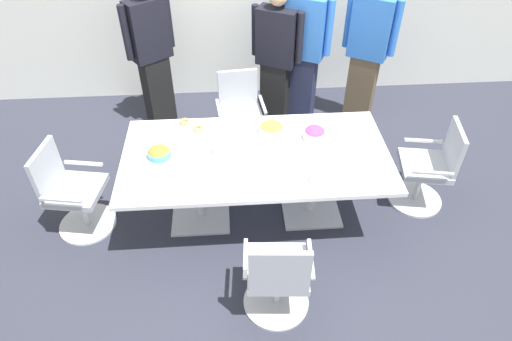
{
  "coord_description": "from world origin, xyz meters",
  "views": [
    {
      "loc": [
        -0.22,
        -3.12,
        3.27
      ],
      "look_at": [
        0.0,
        0.0,
        0.55
      ],
      "focal_mm": 31.4,
      "sensor_mm": 36.0,
      "label": 1
    }
  ],
  "objects_px": {
    "person_standing_0": "(152,51)",
    "snack_bowl_pretzels": "(159,153)",
    "person_standing_2": "(304,49)",
    "donut_platter": "(184,130)",
    "office_chair_1": "(241,117)",
    "person_standing_3": "(368,49)",
    "napkin_pile": "(221,147)",
    "office_chair_0": "(429,170)",
    "office_chair_3": "(278,278)",
    "snack_bowl_candy_mix": "(315,133)",
    "conference_table": "(256,164)",
    "person_standing_1": "(276,57)",
    "snack_bowl_chips_yellow": "(272,128)",
    "plate_stack": "(320,178)",
    "office_chair_2": "(72,194)"
  },
  "relations": [
    {
      "from": "snack_bowl_chips_yellow",
      "to": "person_standing_3",
      "type": "bearing_deg",
      "value": 45.41
    },
    {
      "from": "plate_stack",
      "to": "snack_bowl_candy_mix",
      "type": "bearing_deg",
      "value": 85.26
    },
    {
      "from": "person_standing_2",
      "to": "donut_platter",
      "type": "relative_size",
      "value": 4.95
    },
    {
      "from": "napkin_pile",
      "to": "office_chair_2",
      "type": "bearing_deg",
      "value": -175.31
    },
    {
      "from": "office_chair_0",
      "to": "donut_platter",
      "type": "distance_m",
      "value": 2.41
    },
    {
      "from": "person_standing_1",
      "to": "conference_table",
      "type": "bearing_deg",
      "value": 105.36
    },
    {
      "from": "snack_bowl_chips_yellow",
      "to": "person_standing_1",
      "type": "bearing_deg",
      "value": 82.13
    },
    {
      "from": "snack_bowl_candy_mix",
      "to": "plate_stack",
      "type": "bearing_deg",
      "value": -94.74
    },
    {
      "from": "person_standing_0",
      "to": "person_standing_2",
      "type": "xyz_separation_m",
      "value": [
        1.75,
        -0.12,
        0.02
      ]
    },
    {
      "from": "office_chair_1",
      "to": "snack_bowl_pretzels",
      "type": "height_order",
      "value": "office_chair_1"
    },
    {
      "from": "office_chair_0",
      "to": "person_standing_2",
      "type": "distance_m",
      "value": 1.94
    },
    {
      "from": "office_chair_0",
      "to": "person_standing_1",
      "type": "bearing_deg",
      "value": 51.42
    },
    {
      "from": "office_chair_3",
      "to": "person_standing_1",
      "type": "distance_m",
      "value": 2.73
    },
    {
      "from": "person_standing_0",
      "to": "person_standing_1",
      "type": "xyz_separation_m",
      "value": [
        1.43,
        -0.14,
        -0.06
      ]
    },
    {
      "from": "person_standing_1",
      "to": "person_standing_2",
      "type": "xyz_separation_m",
      "value": [
        0.32,
        0.02,
        0.08
      ]
    },
    {
      "from": "conference_table",
      "to": "snack_bowl_candy_mix",
      "type": "relative_size",
      "value": 11.59
    },
    {
      "from": "snack_bowl_candy_mix",
      "to": "person_standing_0",
      "type": "bearing_deg",
      "value": 136.95
    },
    {
      "from": "office_chair_3",
      "to": "snack_bowl_candy_mix",
      "type": "distance_m",
      "value": 1.43
    },
    {
      "from": "person_standing_0",
      "to": "napkin_pile",
      "type": "relative_size",
      "value": 12.51
    },
    {
      "from": "office_chair_1",
      "to": "person_standing_0",
      "type": "bearing_deg",
      "value": -38.26
    },
    {
      "from": "conference_table",
      "to": "donut_platter",
      "type": "relative_size",
      "value": 6.47
    },
    {
      "from": "plate_stack",
      "to": "donut_platter",
      "type": "bearing_deg",
      "value": 146.3
    },
    {
      "from": "snack_bowl_candy_mix",
      "to": "office_chair_2",
      "type": "bearing_deg",
      "value": -174.0
    },
    {
      "from": "office_chair_0",
      "to": "snack_bowl_candy_mix",
      "type": "distance_m",
      "value": 1.22
    },
    {
      "from": "person_standing_2",
      "to": "person_standing_1",
      "type": "bearing_deg",
      "value": 30.19
    },
    {
      "from": "office_chair_3",
      "to": "plate_stack",
      "type": "xyz_separation_m",
      "value": [
        0.42,
        0.7,
        0.37
      ]
    },
    {
      "from": "napkin_pile",
      "to": "office_chair_3",
      "type": "bearing_deg",
      "value": -71.04
    },
    {
      "from": "office_chair_1",
      "to": "plate_stack",
      "type": "xyz_separation_m",
      "value": [
        0.61,
        -1.5,
        0.37
      ]
    },
    {
      "from": "person_standing_3",
      "to": "napkin_pile",
      "type": "relative_size",
      "value": 12.7
    },
    {
      "from": "office_chair_3",
      "to": "snack_bowl_candy_mix",
      "type": "relative_size",
      "value": 4.39
    },
    {
      "from": "person_standing_0",
      "to": "snack_bowl_pretzels",
      "type": "distance_m",
      "value": 1.72
    },
    {
      "from": "person_standing_0",
      "to": "person_standing_1",
      "type": "bearing_deg",
      "value": 139.14
    },
    {
      "from": "snack_bowl_candy_mix",
      "to": "napkin_pile",
      "type": "height_order",
      "value": "snack_bowl_candy_mix"
    },
    {
      "from": "conference_table",
      "to": "donut_platter",
      "type": "height_order",
      "value": "donut_platter"
    },
    {
      "from": "person_standing_2",
      "to": "donut_platter",
      "type": "height_order",
      "value": "person_standing_2"
    },
    {
      "from": "office_chair_1",
      "to": "snack_bowl_chips_yellow",
      "type": "height_order",
      "value": "office_chair_1"
    },
    {
      "from": "office_chair_3",
      "to": "snack_bowl_chips_yellow",
      "type": "relative_size",
      "value": 3.68
    },
    {
      "from": "office_chair_0",
      "to": "office_chair_1",
      "type": "xyz_separation_m",
      "value": [
        -1.8,
        1.05,
        0.0
      ]
    },
    {
      "from": "person_standing_1",
      "to": "person_standing_3",
      "type": "xyz_separation_m",
      "value": [
        1.05,
        -0.01,
        0.08
      ]
    },
    {
      "from": "conference_table",
      "to": "person_standing_2",
      "type": "xyz_separation_m",
      "value": [
        0.66,
        1.6,
        0.34
      ]
    },
    {
      "from": "conference_table",
      "to": "person_standing_1",
      "type": "bearing_deg",
      "value": 77.66
    },
    {
      "from": "snack_bowl_pretzels",
      "to": "conference_table",
      "type": "bearing_deg",
      "value": -1.67
    },
    {
      "from": "office_chair_0",
      "to": "plate_stack",
      "type": "bearing_deg",
      "value": 120.52
    },
    {
      "from": "person_standing_3",
      "to": "napkin_pile",
      "type": "xyz_separation_m",
      "value": [
        -1.71,
        -1.5,
        -0.17
      ]
    },
    {
      "from": "office_chair_1",
      "to": "snack_bowl_pretzels",
      "type": "relative_size",
      "value": 4.26
    },
    {
      "from": "office_chair_3",
      "to": "person_standing_2",
      "type": "distance_m",
      "value": 2.82
    },
    {
      "from": "conference_table",
      "to": "napkin_pile",
      "type": "distance_m",
      "value": 0.36
    },
    {
      "from": "conference_table",
      "to": "office_chair_3",
      "type": "bearing_deg",
      "value": -85.41
    },
    {
      "from": "office_chair_2",
      "to": "snack_bowl_pretzels",
      "type": "bearing_deg",
      "value": 105.18
    },
    {
      "from": "snack_bowl_chips_yellow",
      "to": "napkin_pile",
      "type": "relative_size",
      "value": 1.72
    }
  ]
}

